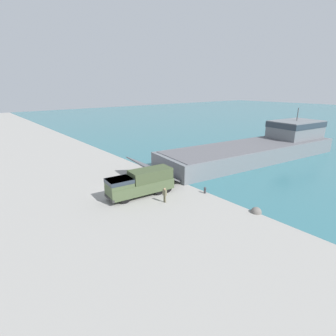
# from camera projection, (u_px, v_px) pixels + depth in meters

# --- Properties ---
(ground_plane) EXTENTS (240.00, 240.00, 0.00)m
(ground_plane) POSITION_uv_depth(u_px,v_px,m) (125.00, 190.00, 31.98)
(ground_plane) COLOR gray
(landing_craft) EXTENTS (13.35, 39.47, 8.23)m
(landing_craft) POSITION_uv_depth(u_px,v_px,m) (263.00, 146.00, 46.26)
(landing_craft) COLOR slate
(landing_craft) RESTS_ON ground_plane
(military_truck) EXTENTS (3.12, 8.03, 2.95)m
(military_truck) POSITION_uv_depth(u_px,v_px,m) (141.00, 183.00, 29.94)
(military_truck) COLOR #475638
(military_truck) RESTS_ON ground_plane
(soldier_on_ramp) EXTENTS (0.46, 0.28, 1.67)m
(soldier_on_ramp) POSITION_uv_depth(u_px,v_px,m) (165.00, 194.00, 28.27)
(soldier_on_ramp) COLOR #6B664C
(soldier_on_ramp) RESTS_ON ground_plane
(moored_boat_a) EXTENTS (5.93, 3.59, 1.82)m
(moored_boat_a) POSITION_uv_depth(u_px,v_px,m) (302.00, 129.00, 73.91)
(moored_boat_a) COLOR navy
(moored_boat_a) RESTS_ON ground_plane
(mooring_bollard) EXTENTS (0.31, 0.31, 0.77)m
(mooring_bollard) POSITION_uv_depth(u_px,v_px,m) (205.00, 190.00, 30.87)
(mooring_bollard) COLOR #333338
(mooring_bollard) RESTS_ON ground_plane
(shoreline_rock_a) EXTENTS (1.10, 1.10, 1.10)m
(shoreline_rock_a) POSITION_uv_depth(u_px,v_px,m) (256.00, 212.00, 26.27)
(shoreline_rock_a) COLOR #66605B
(shoreline_rock_a) RESTS_ON ground_plane
(shoreline_rock_b) EXTENTS (0.64, 0.64, 0.64)m
(shoreline_rock_b) POSITION_uv_depth(u_px,v_px,m) (160.00, 171.00, 38.92)
(shoreline_rock_b) COLOR #66605B
(shoreline_rock_b) RESTS_ON ground_plane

